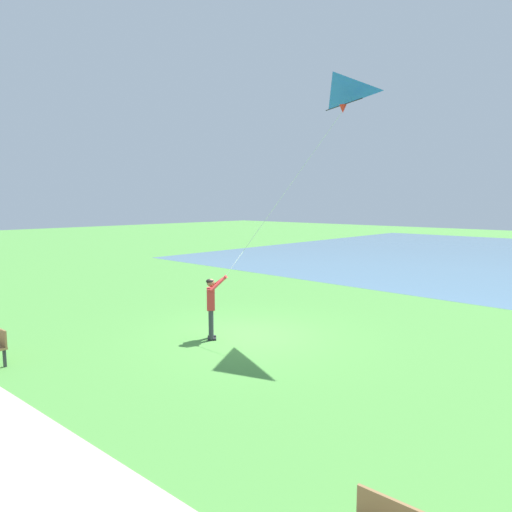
# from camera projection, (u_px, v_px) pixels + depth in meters

# --- Properties ---
(ground_plane) EXTENTS (120.00, 120.00, 0.00)m
(ground_plane) POSITION_uv_depth(u_px,v_px,m) (250.00, 336.00, 13.19)
(ground_plane) COLOR #4C8E3D
(walkway_path) EXTENTS (4.33, 32.09, 0.02)m
(walkway_path) POSITION_uv_depth(u_px,v_px,m) (0.00, 469.00, 6.58)
(walkway_path) COLOR #B7AD99
(walkway_path) RESTS_ON ground
(person_kite_flyer) EXTENTS (0.61, 0.58, 1.83)m
(person_kite_flyer) POSITION_uv_depth(u_px,v_px,m) (212.00, 303.00, 12.74)
(person_kite_flyer) COLOR #232328
(person_kite_flyer) RESTS_ON ground
(flying_kite) EXTENTS (2.88, 3.01, 5.49)m
(flying_kite) POSITION_uv_depth(u_px,v_px,m) (333.00, 93.00, 12.31)
(flying_kite) COLOR blue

